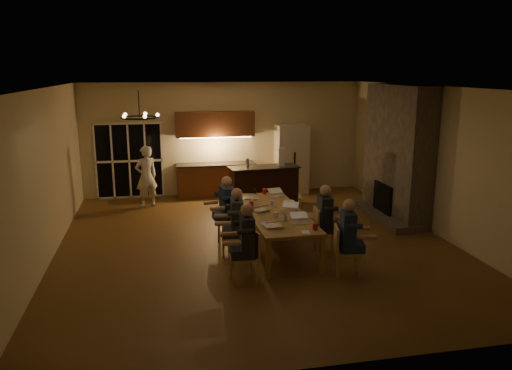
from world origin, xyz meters
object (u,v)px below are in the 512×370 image
at_px(dining_table, 275,229).
at_px(mug_back, 251,200).
at_px(chandelier, 140,117).
at_px(laptop_f, 277,192).
at_px(chair_left_far, 227,219).
at_px(redcup_far, 264,191).
at_px(can_right, 289,204).
at_px(bar_bottle, 248,163).
at_px(can_silver, 285,219).
at_px(chair_right_far, 308,215).
at_px(plate_far, 289,201).
at_px(chair_left_near, 244,256).
at_px(person_left_far, 227,208).
at_px(chair_right_near, 347,251).
at_px(mug_front, 275,215).
at_px(refrigerator, 291,159).
at_px(redcup_near, 315,227).
at_px(chair_left_mid, 235,238).
at_px(person_right_near, 348,237).
at_px(person_right_mid, 325,219).
at_px(laptop_a, 273,221).
at_px(plate_near, 298,217).
at_px(chair_right_mid, 326,230).
at_px(laptop_b, 300,217).
at_px(can_cola, 255,192).
at_px(standing_person, 146,177).
at_px(redcup_mid, 252,204).
at_px(plate_left, 267,224).
at_px(bar_island, 264,187).
at_px(laptop_e, 251,194).
at_px(person_left_near, 247,243).
at_px(person_left_mid, 237,224).
at_px(bar_blender, 281,157).
at_px(laptop_d, 290,207).
at_px(laptop_c, 260,205).

xyz_separation_m(dining_table, mug_back, (-0.34, 0.78, 0.43)).
relative_size(chandelier, laptop_f, 1.96).
bearing_deg(chair_left_far, redcup_far, 139.04).
relative_size(can_right, bar_bottle, 0.50).
xyz_separation_m(laptop_f, can_silver, (-0.29, -1.86, -0.05)).
relative_size(chair_right_far, can_right, 7.42).
distance_m(redcup_far, plate_far, 0.86).
distance_m(chair_left_near, chandelier, 2.94).
xyz_separation_m(person_left_far, laptop_f, (1.20, 0.49, 0.17)).
xyz_separation_m(chair_right_near, laptop_f, (-0.59, 2.78, 0.42)).
distance_m(mug_front, bar_bottle, 3.41).
distance_m(refrigerator, redcup_near, 5.83).
bearing_deg(can_right, chair_left_mid, -147.82).
height_order(person_right_near, person_right_mid, same).
height_order(laptop_a, plate_near, laptop_a).
xyz_separation_m(chair_right_mid, laptop_a, (-1.19, -0.51, 0.42)).
bearing_deg(chair_left_mid, laptop_b, 66.32).
height_order(person_right_near, mug_front, person_right_near).
relative_size(chair_right_far, can_cola, 7.42).
xyz_separation_m(refrigerator, standing_person, (-4.14, -0.77, -0.19)).
height_order(redcup_mid, plate_near, redcup_mid).
distance_m(chair_left_far, mug_front, 1.35).
bearing_deg(plate_left, bar_island, 78.60).
height_order(person_right_near, laptop_e, person_right_near).
bearing_deg(chandelier, person_left_near, -26.24).
bearing_deg(chair_right_far, mug_back, 96.11).
relative_size(refrigerator, chair_left_far, 2.25).
xyz_separation_m(chair_right_mid, laptop_b, (-0.65, -0.40, 0.42)).
relative_size(laptop_b, laptop_e, 1.00).
height_order(bar_island, chandelier, chandelier).
height_order(chair_left_near, bar_bottle, bar_bottle).
bearing_deg(chair_right_mid, bar_bottle, 20.41).
bearing_deg(person_left_far, standing_person, -159.90).
xyz_separation_m(person_left_mid, redcup_mid, (0.46, 0.91, 0.12)).
bearing_deg(person_right_near, can_right, 27.31).
bearing_deg(mug_front, chair_left_near, -125.84).
relative_size(chair_left_mid, bar_blender, 1.85).
bearing_deg(bar_blender, person_left_mid, -106.26).
xyz_separation_m(person_left_far, laptop_d, (1.17, -0.74, 0.17)).
distance_m(laptop_c, plate_near, 0.89).
relative_size(person_right_mid, plate_far, 5.53).
distance_m(chair_right_far, mug_back, 1.30).
bearing_deg(bar_blender, chair_left_near, -101.27).
height_order(chair_right_far, plate_left, chair_right_far).
relative_size(can_silver, can_right, 1.00).
relative_size(standing_person, laptop_e, 5.09).
xyz_separation_m(chair_left_near, chair_right_near, (1.82, -0.10, 0.00)).
bearing_deg(person_right_mid, laptop_d, 58.89).
bearing_deg(bar_blender, redcup_mid, -106.25).
bearing_deg(can_silver, chair_right_mid, 16.92).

